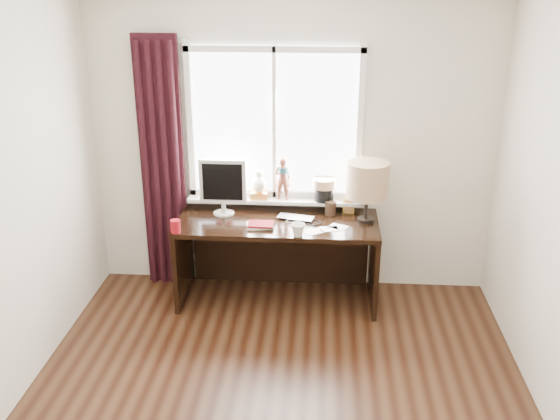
# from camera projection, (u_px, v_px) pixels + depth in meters

# --- Properties ---
(ceiling) EXTENTS (3.50, 4.00, 0.00)m
(ceiling) POSITION_uv_depth(u_px,v_px,m) (272.00, 0.00, 3.06)
(ceiling) COLOR white
(ceiling) RESTS_ON wall_back
(wall_back) EXTENTS (3.50, 0.00, 2.60)m
(wall_back) POSITION_uv_depth(u_px,v_px,m) (292.00, 146.00, 5.39)
(wall_back) COLOR beige
(wall_back) RESTS_ON ground
(laptop) EXTENTS (0.34, 0.26, 0.02)m
(laptop) POSITION_uv_depth(u_px,v_px,m) (296.00, 218.00, 5.29)
(laptop) COLOR silver
(laptop) RESTS_ON desk
(mug) EXTENTS (0.15, 0.15, 0.11)m
(mug) POSITION_uv_depth(u_px,v_px,m) (298.00, 230.00, 4.95)
(mug) COLOR white
(mug) RESTS_ON desk
(red_cup) EXTENTS (0.08, 0.08, 0.11)m
(red_cup) POSITION_uv_depth(u_px,v_px,m) (176.00, 226.00, 5.01)
(red_cup) COLOR maroon
(red_cup) RESTS_ON desk
(window) EXTENTS (1.52, 0.21, 1.40)m
(window) POSITION_uv_depth(u_px,v_px,m) (274.00, 147.00, 5.36)
(window) COLOR white
(window) RESTS_ON ground
(curtain) EXTENTS (0.38, 0.09, 2.25)m
(curtain) POSITION_uv_depth(u_px,v_px,m) (162.00, 167.00, 5.45)
(curtain) COLOR black
(curtain) RESTS_ON floor
(desk) EXTENTS (1.70, 0.70, 0.75)m
(desk) POSITION_uv_depth(u_px,v_px,m) (278.00, 242.00, 5.44)
(desk) COLOR black
(desk) RESTS_ON floor
(monitor) EXTENTS (0.40, 0.18, 0.49)m
(monitor) POSITION_uv_depth(u_px,v_px,m) (223.00, 184.00, 5.30)
(monitor) COLOR beige
(monitor) RESTS_ON desk
(notebook_stack) EXTENTS (0.24, 0.19, 0.03)m
(notebook_stack) POSITION_uv_depth(u_px,v_px,m) (260.00, 225.00, 5.14)
(notebook_stack) COLOR beige
(notebook_stack) RESTS_ON desk
(brush_holder) EXTENTS (0.09, 0.09, 0.25)m
(brush_holder) POSITION_uv_depth(u_px,v_px,m) (330.00, 208.00, 5.37)
(brush_holder) COLOR black
(brush_holder) RESTS_ON desk
(icon_frame) EXTENTS (0.10, 0.04, 0.13)m
(icon_frame) POSITION_uv_depth(u_px,v_px,m) (349.00, 206.00, 5.40)
(icon_frame) COLOR gold
(icon_frame) RESTS_ON desk
(table_lamp) EXTENTS (0.35, 0.35, 0.52)m
(table_lamp) POSITION_uv_depth(u_px,v_px,m) (368.00, 181.00, 5.11)
(table_lamp) COLOR black
(table_lamp) RESTS_ON desk
(loose_papers) EXTENTS (0.39, 0.28, 0.00)m
(loose_papers) POSITION_uv_depth(u_px,v_px,m) (327.00, 229.00, 5.09)
(loose_papers) COLOR white
(loose_papers) RESTS_ON desk
(desk_cables) EXTENTS (0.39, 0.24, 0.01)m
(desk_cables) POSITION_uv_depth(u_px,v_px,m) (303.00, 220.00, 5.26)
(desk_cables) COLOR black
(desk_cables) RESTS_ON desk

